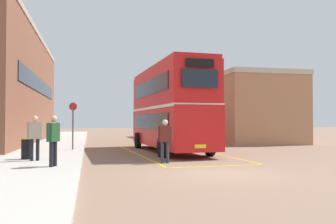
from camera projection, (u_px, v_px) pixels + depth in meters
ground_plane at (149, 145)px, 25.99m from camera, size 135.60×135.60×0.00m
sidewalk_left at (58, 143)px, 26.94m from camera, size 4.00×57.60×0.14m
brick_building_left at (1, 88)px, 28.09m from camera, size 5.91×24.01×8.63m
depot_building_right at (227, 111)px, 33.99m from camera, size 6.13×17.97×5.46m
double_decker_bus at (169, 107)px, 20.47m from camera, size 3.14×9.99×4.75m
single_deck_bus at (162, 122)px, 37.62m from camera, size 2.91×8.47×3.02m
pedestrian_boarding at (165, 138)px, 14.77m from camera, size 0.59×0.30×1.79m
pedestrian_waiting_near at (35, 134)px, 14.43m from camera, size 0.57×0.39×1.80m
pedestrian_waiting_far at (53, 137)px, 12.58m from camera, size 0.43×0.55×1.78m
litter_bin at (27, 149)px, 15.01m from camera, size 0.46×0.46×0.87m
bus_stop_sign at (73, 121)px, 20.22m from camera, size 0.44×0.11×2.63m
bay_marking_yellow at (178, 154)px, 18.61m from camera, size 4.77×12.10×0.01m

